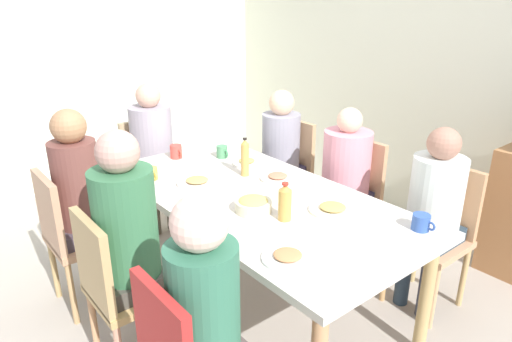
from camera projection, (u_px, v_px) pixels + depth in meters
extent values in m
plane|color=#A89E93|center=(256.00, 300.00, 2.99)|extent=(6.20, 6.20, 0.00)
cube|color=beige|center=(448.00, 69.00, 3.70)|extent=(5.41, 0.12, 2.60)
cube|color=silver|center=(84.00, 56.00, 4.45)|extent=(0.12, 4.09, 2.60)
cube|color=beige|center=(256.00, 198.00, 2.73)|extent=(2.05, 1.02, 0.04)
cylinder|color=tan|center=(130.00, 219.00, 3.30)|extent=(0.07, 0.07, 0.71)
cylinder|color=tan|center=(224.00, 190.00, 3.78)|extent=(0.07, 0.07, 0.71)
cylinder|color=tan|center=(426.00, 298.00, 2.44)|extent=(0.07, 0.07, 0.71)
cube|color=tan|center=(429.00, 242.00, 2.82)|extent=(0.40, 0.40, 0.04)
cylinder|color=tan|center=(464.00, 276.00, 2.88)|extent=(0.04, 0.04, 0.43)
cylinder|color=tan|center=(416.00, 254.00, 3.12)|extent=(0.04, 0.04, 0.43)
cylinder|color=tan|center=(434.00, 297.00, 2.68)|extent=(0.04, 0.04, 0.43)
cylinder|color=tan|center=(385.00, 271.00, 2.92)|extent=(0.04, 0.04, 0.43)
cube|color=tan|center=(450.00, 200.00, 2.84)|extent=(0.38, 0.04, 0.45)
cylinder|color=#373B4C|center=(427.00, 284.00, 2.78)|extent=(0.09, 0.09, 0.45)
cylinder|color=#263646|center=(404.00, 272.00, 2.89)|extent=(0.09, 0.09, 0.45)
cube|color=#2A3C4A|center=(430.00, 234.00, 2.80)|extent=(0.30, 0.30, 0.10)
cylinder|color=silver|center=(436.00, 193.00, 2.70)|extent=(0.31, 0.31, 0.44)
sphere|color=#A77460|center=(444.00, 144.00, 2.59)|extent=(0.19, 0.19, 0.19)
cube|color=tan|center=(155.00, 178.00, 3.80)|extent=(0.40, 0.40, 0.04)
cylinder|color=tan|center=(165.00, 192.00, 4.10)|extent=(0.04, 0.04, 0.43)
cylinder|color=tan|center=(130.00, 202.00, 3.90)|extent=(0.04, 0.04, 0.43)
cylinder|color=tan|center=(185.00, 204.00, 3.85)|extent=(0.04, 0.04, 0.43)
cylinder|color=tan|center=(148.00, 216.00, 3.65)|extent=(0.04, 0.04, 0.43)
cube|color=tan|center=(143.00, 146.00, 3.84)|extent=(0.04, 0.38, 0.45)
cylinder|color=brown|center=(171.00, 203.00, 3.85)|extent=(0.09, 0.09, 0.45)
cylinder|color=#565141|center=(154.00, 209.00, 3.75)|extent=(0.09, 0.09, 0.45)
cube|color=#52523C|center=(155.00, 172.00, 3.78)|extent=(0.30, 0.30, 0.10)
cylinder|color=#9B92A2|center=(152.00, 137.00, 3.67)|extent=(0.33, 0.33, 0.49)
sphere|color=tan|center=(148.00, 96.00, 3.55)|extent=(0.19, 0.19, 0.19)
cube|color=red|center=(163.00, 342.00, 1.67)|extent=(0.38, 0.04, 0.45)
cylinder|color=#337055|center=(203.00, 299.00, 1.74)|extent=(0.28, 0.28, 0.46)
sphere|color=beige|center=(199.00, 223.00, 1.63)|extent=(0.22, 0.22, 0.22)
cube|color=tan|center=(280.00, 178.00, 3.81)|extent=(0.40, 0.40, 0.04)
cylinder|color=tan|center=(308.00, 204.00, 3.87)|extent=(0.04, 0.04, 0.43)
cylinder|color=tan|center=(281.00, 191.00, 4.11)|extent=(0.04, 0.04, 0.43)
cylinder|color=tan|center=(278.00, 215.00, 3.67)|extent=(0.04, 0.04, 0.43)
cylinder|color=tan|center=(251.00, 201.00, 3.91)|extent=(0.04, 0.04, 0.43)
cube|color=tan|center=(297.00, 147.00, 3.83)|extent=(0.38, 0.04, 0.45)
cylinder|color=#2B2B43|center=(277.00, 208.00, 3.77)|extent=(0.09, 0.09, 0.45)
cylinder|color=#35384C|center=(265.00, 202.00, 3.88)|extent=(0.09, 0.09, 0.45)
cube|color=#332F49|center=(280.00, 171.00, 3.79)|extent=(0.30, 0.30, 0.10)
cylinder|color=#9190A3|center=(281.00, 140.00, 3.69)|extent=(0.30, 0.30, 0.43)
sphere|color=beige|center=(282.00, 103.00, 3.58)|extent=(0.20, 0.20, 0.20)
cube|color=tan|center=(133.00, 290.00, 2.36)|extent=(0.40, 0.40, 0.04)
cylinder|color=tan|center=(94.00, 323.00, 2.46)|extent=(0.04, 0.04, 0.43)
cylinder|color=tan|center=(152.00, 298.00, 2.66)|extent=(0.04, 0.04, 0.43)
cylinder|color=tan|center=(182.00, 329.00, 2.42)|extent=(0.04, 0.04, 0.43)
cube|color=tan|center=(93.00, 263.00, 2.17)|extent=(0.38, 0.04, 0.45)
cylinder|color=#434846|center=(148.00, 309.00, 2.55)|extent=(0.09, 0.09, 0.45)
cylinder|color=#42453E|center=(161.00, 324.00, 2.44)|extent=(0.09, 0.09, 0.45)
cube|color=#444038|center=(132.00, 281.00, 2.34)|extent=(0.30, 0.30, 0.10)
cylinder|color=#366F48|center=(126.00, 224.00, 2.22)|extent=(0.30, 0.30, 0.55)
sphere|color=tan|center=(117.00, 152.00, 2.09)|extent=(0.20, 0.20, 0.20)
cube|color=tan|center=(85.00, 239.00, 2.85)|extent=(0.40, 0.40, 0.04)
cylinder|color=tan|center=(54.00, 268.00, 2.96)|extent=(0.04, 0.04, 0.43)
cylinder|color=tan|center=(72.00, 293.00, 2.71)|extent=(0.04, 0.04, 0.43)
cylinder|color=tan|center=(105.00, 251.00, 3.16)|extent=(0.04, 0.04, 0.43)
cylinder|color=tan|center=(126.00, 272.00, 2.91)|extent=(0.04, 0.04, 0.43)
cube|color=tan|center=(49.00, 213.00, 2.66)|extent=(0.38, 0.04, 0.45)
cylinder|color=#443B3E|center=(100.00, 258.00, 3.05)|extent=(0.09, 0.09, 0.45)
cylinder|color=#394047|center=(110.00, 269.00, 2.93)|extent=(0.09, 0.09, 0.45)
cube|color=#433843|center=(84.00, 231.00, 2.83)|extent=(0.30, 0.30, 0.10)
cylinder|color=brown|center=(77.00, 184.00, 2.72)|extent=(0.27, 0.27, 0.52)
sphere|color=#A87752|center=(68.00, 126.00, 2.60)|extent=(0.20, 0.20, 0.20)
cube|color=tan|center=(343.00, 205.00, 3.31)|extent=(0.40, 0.40, 0.04)
cylinder|color=tan|center=(375.00, 235.00, 3.37)|extent=(0.04, 0.04, 0.43)
cylinder|color=tan|center=(339.00, 218.00, 3.62)|extent=(0.04, 0.04, 0.43)
cylinder|color=tan|center=(344.00, 250.00, 3.17)|extent=(0.04, 0.04, 0.43)
cylinder|color=tan|center=(309.00, 231.00, 3.42)|extent=(0.04, 0.04, 0.43)
cube|color=tan|center=(362.00, 169.00, 3.33)|extent=(0.38, 0.04, 0.45)
cylinder|color=#362B55|center=(341.00, 240.00, 3.27)|extent=(0.09, 0.09, 0.45)
cylinder|color=navy|center=(324.00, 232.00, 3.39)|extent=(0.09, 0.09, 0.45)
cube|color=#2D2B45|center=(344.00, 198.00, 3.29)|extent=(0.30, 0.30, 0.10)
cylinder|color=pink|center=(347.00, 162.00, 3.19)|extent=(0.33, 0.33, 0.44)
sphere|color=beige|center=(350.00, 120.00, 3.09)|extent=(0.17, 0.17, 0.17)
cylinder|color=white|center=(278.00, 178.00, 2.95)|extent=(0.22, 0.22, 0.01)
ellipsoid|color=#D07859|center=(278.00, 176.00, 2.94)|extent=(0.12, 0.12, 0.02)
cylinder|color=white|center=(333.00, 210.00, 2.51)|extent=(0.26, 0.26, 0.01)
ellipsoid|color=tan|center=(333.00, 207.00, 2.51)|extent=(0.14, 0.14, 0.02)
cylinder|color=white|center=(247.00, 163.00, 3.21)|extent=(0.20, 0.20, 0.01)
ellipsoid|color=tan|center=(247.00, 160.00, 3.21)|extent=(0.11, 0.11, 0.02)
cylinder|color=white|center=(197.00, 183.00, 2.88)|extent=(0.25, 0.25, 0.01)
ellipsoid|color=tan|center=(197.00, 180.00, 2.87)|extent=(0.14, 0.14, 0.02)
cylinder|color=white|center=(288.00, 258.00, 2.05)|extent=(0.23, 0.23, 0.01)
ellipsoid|color=tan|center=(288.00, 255.00, 2.05)|extent=(0.13, 0.13, 0.02)
cylinder|color=beige|center=(253.00, 206.00, 2.51)|extent=(0.20, 0.20, 0.06)
ellipsoid|color=#CFBA5E|center=(253.00, 201.00, 2.50)|extent=(0.16, 0.16, 0.04)
cylinder|color=#E8BE4C|center=(151.00, 173.00, 2.94)|extent=(0.08, 0.08, 0.08)
torus|color=#DDC449|center=(155.00, 176.00, 2.90)|extent=(0.05, 0.01, 0.05)
cylinder|color=#D5453D|center=(176.00, 152.00, 3.32)|extent=(0.08, 0.08, 0.10)
torus|color=#C74637|center=(180.00, 153.00, 3.28)|extent=(0.05, 0.01, 0.05)
cylinder|color=#3356A5|center=(421.00, 222.00, 2.31)|extent=(0.09, 0.09, 0.08)
torus|color=#304F9C|center=(431.00, 226.00, 2.27)|extent=(0.05, 0.01, 0.05)
cylinder|color=#4D8C60|center=(222.00, 152.00, 3.33)|extent=(0.08, 0.08, 0.09)
torus|color=#3D8B58|center=(226.00, 153.00, 3.29)|extent=(0.05, 0.01, 0.05)
cylinder|color=tan|center=(245.00, 160.00, 2.98)|extent=(0.05, 0.05, 0.22)
cone|color=gold|center=(245.00, 142.00, 2.93)|extent=(0.05, 0.05, 0.03)
cylinder|color=black|center=(245.00, 139.00, 2.93)|extent=(0.03, 0.03, 0.01)
cylinder|color=gold|center=(285.00, 205.00, 2.39)|extent=(0.07, 0.07, 0.17)
cone|color=#C19445|center=(285.00, 187.00, 2.36)|extent=(0.06, 0.06, 0.03)
cylinder|color=red|center=(285.00, 184.00, 2.35)|extent=(0.03, 0.03, 0.01)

